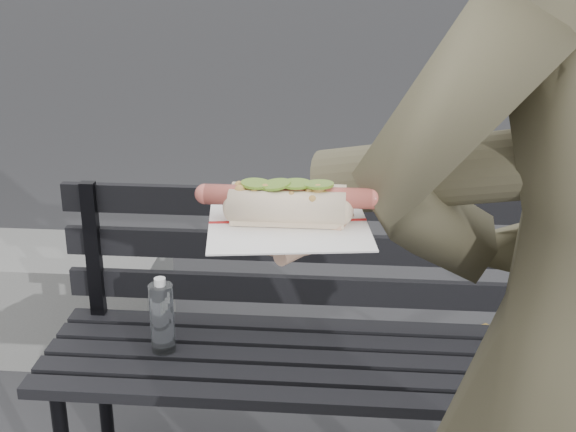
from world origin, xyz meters
name	(u,v)px	position (x,y,z in m)	size (l,w,h in m)	color
park_bench	(324,329)	(0.08, 0.93, 0.52)	(1.50, 0.44, 0.88)	black
concrete_block	(8,297)	(-1.15, 1.67, 0.20)	(1.20, 0.40, 0.40)	slate
held_hotdog	(454,179)	(0.27, -0.01, 1.26)	(0.64, 0.30, 0.20)	#4F4C35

